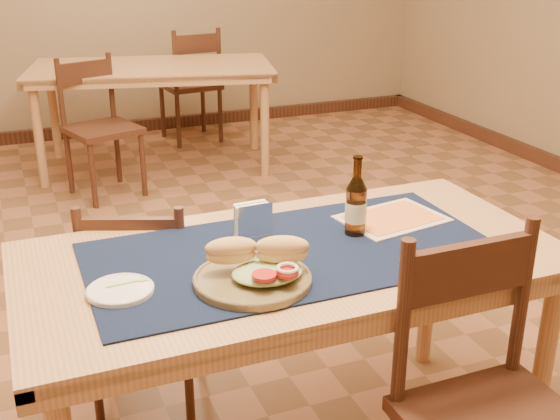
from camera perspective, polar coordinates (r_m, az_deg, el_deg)
name	(u,v)px	position (r m, az deg, el deg)	size (l,w,h in m)	color
room	(207,2)	(2.65, -5.92, 16.49)	(6.04, 7.04, 2.84)	#996043
main_table	(292,278)	(2.12, 1.02, -5.52)	(1.60, 0.80, 0.75)	tan
placemat	(293,252)	(2.08, 1.03, -3.43)	(1.20, 0.60, 0.01)	#0E1634
baseboard	(219,326)	(3.08, -4.95, -9.38)	(6.00, 7.00, 0.10)	#432317
back_table	(152,77)	(5.16, -10.35, 10.59)	(1.84, 1.21, 0.75)	tan
chair_main_far	(143,297)	(2.55, -11.06, -6.98)	(0.49, 0.49, 0.82)	#432317
chair_main_near	(492,414)	(1.94, 16.87, -15.61)	(0.44, 0.44, 0.95)	#432317
chair_back_near	(99,125)	(4.72, -14.47, 6.70)	(0.52, 0.52, 0.89)	#432317
chair_back_far	(192,83)	(5.84, -7.20, 10.20)	(0.47, 0.47, 0.93)	#432317
sandwich_plate	(257,271)	(1.89, -1.90, -4.98)	(0.32, 0.32, 0.12)	brown
side_plate	(120,290)	(1.89, -12.86, -6.33)	(0.18, 0.18, 0.01)	white
fork	(130,282)	(1.92, -12.08, -5.75)	(0.12, 0.02, 0.00)	#9AD575
beer_bottle	(356,206)	(2.18, 6.19, 0.36)	(0.07, 0.07, 0.25)	#41250B
napkin_holder	(253,220)	(2.17, -2.20, -0.85)	(0.12, 0.05, 0.11)	white
menu_card	(392,218)	(2.33, 9.10, -0.67)	(0.36, 0.29, 0.01)	beige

